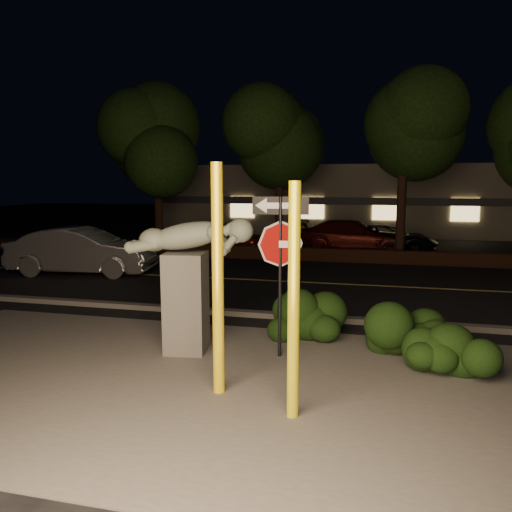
{
  "coord_description": "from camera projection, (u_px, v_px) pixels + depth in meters",
  "views": [
    {
      "loc": [
        1.62,
        -7.81,
        3.04
      ],
      "look_at": [
        -0.68,
        1.58,
        1.6
      ],
      "focal_mm": 35.0,
      "sensor_mm": 36.0,
      "label": 1
    }
  ],
  "objects": [
    {
      "name": "hedge_right",
      "position": [
        410.0,
        326.0,
        8.78
      ],
      "size": [
        1.78,
        1.26,
        1.05
      ],
      "primitive_type": "ellipsoid",
      "rotation": [
        0.0,
        0.0,
        0.27
      ],
      "color": "black",
      "rests_on": "ground"
    },
    {
      "name": "sculpture",
      "position": [
        188.0,
        270.0,
        8.79
      ],
      "size": [
        2.27,
        0.88,
        2.42
      ],
      "rotation": [
        0.0,
        0.0,
        0.14
      ],
      "color": "#4C4944",
      "rests_on": "ground"
    },
    {
      "name": "parked_car_dark",
      "position": [
        386.0,
        239.0,
        21.64
      ],
      "size": [
        4.42,
        2.27,
        1.19
      ],
      "primitive_type": "imported",
      "rotation": [
        0.0,
        0.0,
        1.5
      ],
      "color": "black",
      "rests_on": "ground"
    },
    {
      "name": "hedge_far_right",
      "position": [
        451.0,
        350.0,
        7.77
      ],
      "size": [
        1.41,
        1.04,
        0.88
      ],
      "primitive_type": "ellipsoid",
      "rotation": [
        0.0,
        0.0,
        0.21
      ],
      "color": "black",
      "rests_on": "ground"
    },
    {
      "name": "hedge_center",
      "position": [
        317.0,
        314.0,
        9.67
      ],
      "size": [
        2.1,
        1.31,
        1.02
      ],
      "primitive_type": "ellipsoid",
      "rotation": [
        0.0,
        0.0,
        0.21
      ],
      "color": "black",
      "rests_on": "ground"
    },
    {
      "name": "yellow_pole_right",
      "position": [
        294.0,
        303.0,
        6.28
      ],
      "size": [
        0.15,
        0.15,
        3.06
      ],
      "primitive_type": "cylinder",
      "color": "yellow",
      "rests_on": "ground"
    },
    {
      "name": "parked_car_red",
      "position": [
        225.0,
        236.0,
        22.18
      ],
      "size": [
        4.13,
        2.35,
        1.32
      ],
      "primitive_type": "imported",
      "rotation": [
        0.0,
        0.0,
        1.36
      ],
      "color": "maroon",
      "rests_on": "ground"
    },
    {
      "name": "road",
      "position": [
        320.0,
        283.0,
        15.06
      ],
      "size": [
        80.0,
        8.0,
        0.01
      ],
      "primitive_type": "cube",
      "color": "black",
      "rests_on": "ground"
    },
    {
      "name": "tree_far_b",
      "position": [
        280.0,
        109.0,
        20.71
      ],
      "size": [
        5.2,
        5.2,
        8.41
      ],
      "color": "black",
      "rests_on": "ground"
    },
    {
      "name": "ground",
      "position": [
        330.0,
        267.0,
        17.94
      ],
      "size": [
        90.0,
        90.0,
        0.0
      ],
      "primitive_type": "plane",
      "color": "black",
      "rests_on": "ground"
    },
    {
      "name": "building",
      "position": [
        353.0,
        198.0,
        32.04
      ],
      "size": [
        22.0,
        10.2,
        4.0
      ],
      "color": "slate",
      "rests_on": "ground"
    },
    {
      "name": "lane_marking",
      "position": [
        320.0,
        283.0,
        15.06
      ],
      "size": [
        80.0,
        0.12,
        0.0
      ],
      "primitive_type": "cube",
      "color": "#D1B753",
      "rests_on": "road"
    },
    {
      "name": "curb",
      "position": [
        300.0,
        317.0,
        11.11
      ],
      "size": [
        80.0,
        0.25,
        0.12
      ],
      "primitive_type": "cube",
      "color": "#4C4944",
      "rests_on": "ground"
    },
    {
      "name": "silver_sedan",
      "position": [
        82.0,
        251.0,
        16.47
      ],
      "size": [
        4.89,
        2.26,
        1.55
      ],
      "primitive_type": "imported",
      "rotation": [
        0.0,
        0.0,
        1.7
      ],
      "color": "#A7A7AC",
      "rests_on": "ground"
    },
    {
      "name": "tree_far_a",
      "position": [
        156.0,
        129.0,
        21.92
      ],
      "size": [
        4.6,
        4.6,
        7.43
      ],
      "color": "black",
      "rests_on": "ground"
    },
    {
      "name": "brick_wall",
      "position": [
        333.0,
        255.0,
        19.15
      ],
      "size": [
        40.0,
        0.35,
        0.5
      ],
      "primitive_type": "cube",
      "color": "#462416",
      "rests_on": "ground"
    },
    {
      "name": "tree_far_c",
      "position": [
        405.0,
        113.0,
        19.21
      ],
      "size": [
        4.8,
        4.8,
        7.84
      ],
      "color": "black",
      "rests_on": "ground"
    },
    {
      "name": "signpost",
      "position": [
        280.0,
        244.0,
        8.45
      ],
      "size": [
        0.94,
        0.16,
        2.8
      ],
      "rotation": [
        0.0,
        0.0,
        0.13
      ],
      "color": "black",
      "rests_on": "ground"
    },
    {
      "name": "parked_car_darkred",
      "position": [
        353.0,
        236.0,
        21.87
      ],
      "size": [
        4.77,
        1.98,
        1.38
      ],
      "primitive_type": "imported",
      "rotation": [
        0.0,
        0.0,
        1.58
      ],
      "color": "#440E09",
      "rests_on": "ground"
    },
    {
      "name": "parking_lot",
      "position": [
        343.0,
        244.0,
        24.67
      ],
      "size": [
        40.0,
        12.0,
        0.01
      ],
      "primitive_type": "cube",
      "color": "black",
      "rests_on": "ground"
    },
    {
      "name": "patio",
      "position": [
        259.0,
        389.0,
        7.37
      ],
      "size": [
        14.0,
        6.0,
        0.02
      ],
      "primitive_type": "cube",
      "color": "#4C4944",
      "rests_on": "ground"
    },
    {
      "name": "yellow_pole_left",
      "position": [
        218.0,
        281.0,
        7.01
      ],
      "size": [
        0.17,
        0.17,
        3.31
      ],
      "primitive_type": "cylinder",
      "color": "yellow",
      "rests_on": "ground"
    }
  ]
}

